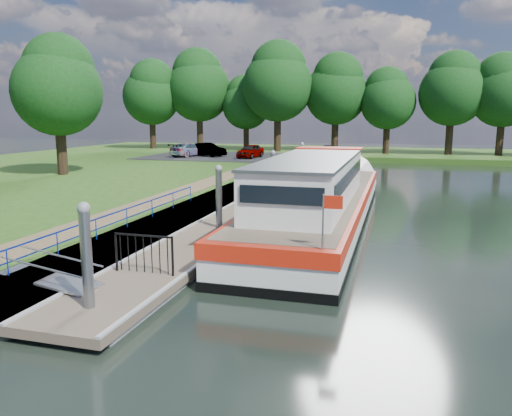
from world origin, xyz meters
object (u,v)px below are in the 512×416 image
(car_b, at_px, (207,150))
(pontoon, at_px, (251,212))
(car_a, at_px, (250,151))
(barge, at_px, (322,199))
(car_c, at_px, (189,150))

(car_b, bearing_deg, pontoon, -134.01)
(car_a, distance_m, car_b, 4.72)
(car_a, height_order, car_b, car_b)
(pontoon, relative_size, car_a, 7.65)
(barge, xyz_separation_m, car_b, (-15.29, 24.49, 0.42))
(barge, xyz_separation_m, car_c, (-17.10, 24.08, 0.41))
(pontoon, relative_size, car_b, 7.36)
(barge, distance_m, car_a, 26.21)
(barge, xyz_separation_m, car_a, (-10.60, 23.97, 0.42))
(car_a, xyz_separation_m, car_b, (-4.69, 0.52, 0.00))
(barge, relative_size, car_b, 5.19)
(pontoon, bearing_deg, barge, -6.80)
(pontoon, distance_m, car_b, 26.78)
(barge, bearing_deg, pontoon, 173.20)
(car_b, height_order, car_c, car_b)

